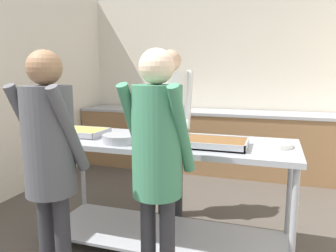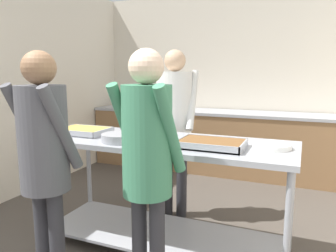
{
  "view_description": "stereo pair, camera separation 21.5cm",
  "coord_description": "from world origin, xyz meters",
  "px_view_note": "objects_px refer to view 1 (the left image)",
  "views": [
    {
      "loc": [
        0.89,
        -0.84,
        1.48
      ],
      "look_at": [
        0.06,
        1.7,
        1.03
      ],
      "focal_mm": 35.0,
      "sensor_mm": 36.0,
      "label": 1
    },
    {
      "loc": [
        1.09,
        -0.76,
        1.48
      ],
      "look_at": [
        0.06,
        1.7,
        1.03
      ],
      "focal_mm": 35.0,
      "sensor_mm": 36.0,
      "label": 2
    }
  ],
  "objects_px": {
    "broccoli_bowl": "(165,139)",
    "serving_tray_roast": "(81,132)",
    "serving_tray_vegetables": "(215,143)",
    "cook_behind_counter": "(170,115)",
    "water_bottle": "(165,102)",
    "guest_serving_left": "(157,151)",
    "guest_serving_right": "(49,150)",
    "plate_stack": "(273,144)",
    "sauce_pan": "(121,138)"
  },
  "relations": [
    {
      "from": "broccoli_bowl",
      "to": "guest_serving_left",
      "type": "relative_size",
      "value": 0.12
    },
    {
      "from": "serving_tray_vegetables",
      "to": "plate_stack",
      "type": "distance_m",
      "value": 0.43
    },
    {
      "from": "broccoli_bowl",
      "to": "plate_stack",
      "type": "bearing_deg",
      "value": 12.32
    },
    {
      "from": "guest_serving_left",
      "to": "cook_behind_counter",
      "type": "bearing_deg",
      "value": 104.24
    },
    {
      "from": "broccoli_bowl",
      "to": "water_bottle",
      "type": "bearing_deg",
      "value": 108.59
    },
    {
      "from": "serving_tray_roast",
      "to": "water_bottle",
      "type": "relative_size",
      "value": 1.88
    },
    {
      "from": "serving_tray_vegetables",
      "to": "water_bottle",
      "type": "bearing_deg",
      "value": 116.18
    },
    {
      "from": "serving_tray_vegetables",
      "to": "guest_serving_left",
      "type": "distance_m",
      "value": 0.6
    },
    {
      "from": "serving_tray_vegetables",
      "to": "broccoli_bowl",
      "type": "bearing_deg",
      "value": -174.06
    },
    {
      "from": "plate_stack",
      "to": "guest_serving_left",
      "type": "distance_m",
      "value": 0.95
    },
    {
      "from": "guest_serving_left",
      "to": "serving_tray_vegetables",
      "type": "bearing_deg",
      "value": 65.1
    },
    {
      "from": "serving_tray_roast",
      "to": "serving_tray_vegetables",
      "type": "xyz_separation_m",
      "value": [
        1.18,
        -0.06,
        0.0
      ]
    },
    {
      "from": "broccoli_bowl",
      "to": "serving_tray_roast",
      "type": "bearing_deg",
      "value": 172.78
    },
    {
      "from": "serving_tray_vegetables",
      "to": "plate_stack",
      "type": "relative_size",
      "value": 1.73
    },
    {
      "from": "cook_behind_counter",
      "to": "water_bottle",
      "type": "relative_size",
      "value": 7.29
    },
    {
      "from": "sauce_pan",
      "to": "broccoli_bowl",
      "type": "relative_size",
      "value": 2.18
    },
    {
      "from": "cook_behind_counter",
      "to": "broccoli_bowl",
      "type": "bearing_deg",
      "value": -74.94
    },
    {
      "from": "guest_serving_right",
      "to": "broccoli_bowl",
      "type": "bearing_deg",
      "value": 52.29
    },
    {
      "from": "guest_serving_right",
      "to": "plate_stack",
      "type": "bearing_deg",
      "value": 33.05
    },
    {
      "from": "water_bottle",
      "to": "guest_serving_left",
      "type": "bearing_deg",
      "value": -72.33
    },
    {
      "from": "broccoli_bowl",
      "to": "water_bottle",
      "type": "relative_size",
      "value": 0.84
    },
    {
      "from": "serving_tray_roast",
      "to": "sauce_pan",
      "type": "xyz_separation_m",
      "value": [
        0.47,
        -0.16,
        0.01
      ]
    },
    {
      "from": "sauce_pan",
      "to": "water_bottle",
      "type": "height_order",
      "value": "water_bottle"
    },
    {
      "from": "broccoli_bowl",
      "to": "guest_serving_right",
      "type": "relative_size",
      "value": 0.12
    },
    {
      "from": "guest_serving_left",
      "to": "water_bottle",
      "type": "distance_m",
      "value": 3.15
    },
    {
      "from": "serving_tray_vegetables",
      "to": "guest_serving_left",
      "type": "xyz_separation_m",
      "value": [
        -0.25,
        -0.54,
        0.05
      ]
    },
    {
      "from": "broccoli_bowl",
      "to": "serving_tray_vegetables",
      "type": "relative_size",
      "value": 0.41
    },
    {
      "from": "broccoli_bowl",
      "to": "plate_stack",
      "type": "xyz_separation_m",
      "value": [
        0.78,
        0.17,
        -0.02
      ]
    },
    {
      "from": "serving_tray_roast",
      "to": "sauce_pan",
      "type": "relative_size",
      "value": 1.03
    },
    {
      "from": "serving_tray_vegetables",
      "to": "serving_tray_roast",
      "type": "bearing_deg",
      "value": 176.87
    },
    {
      "from": "serving_tray_vegetables",
      "to": "water_bottle",
      "type": "distance_m",
      "value": 2.74
    },
    {
      "from": "cook_behind_counter",
      "to": "serving_tray_roast",
      "type": "bearing_deg",
      "value": -132.46
    },
    {
      "from": "guest_serving_left",
      "to": "cook_behind_counter",
      "type": "distance_m",
      "value": 1.31
    },
    {
      "from": "sauce_pan",
      "to": "guest_serving_left",
      "type": "relative_size",
      "value": 0.26
    },
    {
      "from": "serving_tray_roast",
      "to": "cook_behind_counter",
      "type": "distance_m",
      "value": 0.9
    },
    {
      "from": "guest_serving_right",
      "to": "water_bottle",
      "type": "distance_m",
      "value": 3.19
    },
    {
      "from": "serving_tray_vegetables",
      "to": "plate_stack",
      "type": "xyz_separation_m",
      "value": [
        0.41,
        0.13,
        -0.01
      ]
    },
    {
      "from": "guest_serving_right",
      "to": "water_bottle",
      "type": "height_order",
      "value": "guest_serving_right"
    },
    {
      "from": "cook_behind_counter",
      "to": "serving_tray_vegetables",
      "type": "bearing_deg",
      "value": -51.65
    },
    {
      "from": "plate_stack",
      "to": "water_bottle",
      "type": "relative_size",
      "value": 1.18
    },
    {
      "from": "sauce_pan",
      "to": "plate_stack",
      "type": "bearing_deg",
      "value": 11.42
    },
    {
      "from": "serving_tray_roast",
      "to": "guest_serving_left",
      "type": "bearing_deg",
      "value": -33.24
    },
    {
      "from": "plate_stack",
      "to": "water_bottle",
      "type": "xyz_separation_m",
      "value": [
        -1.62,
        2.33,
        0.06
      ]
    },
    {
      "from": "broccoli_bowl",
      "to": "cook_behind_counter",
      "type": "height_order",
      "value": "cook_behind_counter"
    },
    {
      "from": "serving_tray_roast",
      "to": "water_bottle",
      "type": "height_order",
      "value": "water_bottle"
    },
    {
      "from": "serving_tray_roast",
      "to": "guest_serving_left",
      "type": "xyz_separation_m",
      "value": [
        0.93,
        -0.61,
        0.05
      ]
    },
    {
      "from": "sauce_pan",
      "to": "broccoli_bowl",
      "type": "bearing_deg",
      "value": 9.37
    },
    {
      "from": "cook_behind_counter",
      "to": "plate_stack",
      "type": "bearing_deg",
      "value": -31.12
    },
    {
      "from": "broccoli_bowl",
      "to": "water_bottle",
      "type": "distance_m",
      "value": 2.64
    },
    {
      "from": "plate_stack",
      "to": "water_bottle",
      "type": "height_order",
      "value": "water_bottle"
    }
  ]
}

